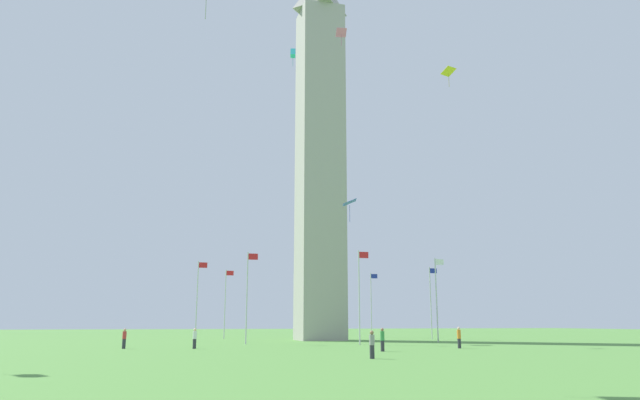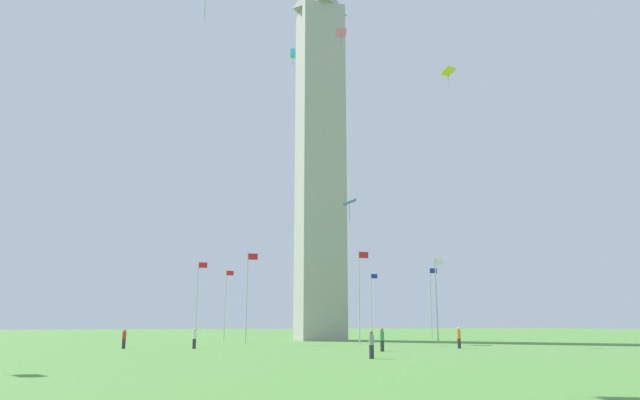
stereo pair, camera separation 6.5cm
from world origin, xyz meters
name	(u,v)px [view 1 (the left image)]	position (x,y,z in m)	size (l,w,h in m)	color
ground_plane	(320,340)	(0.00, 0.00, 0.00)	(260.00, 260.00, 0.00)	#548C3D
obelisk_monument	(320,144)	(0.00, 0.00, 25.13)	(5.53, 5.53, 50.27)	#A8A399
flagpole_n	(431,300)	(15.09, 0.00, 5.06)	(1.12, 0.14, 9.31)	silver
flagpole_ne	(371,302)	(10.68, 10.63, 5.06)	(1.12, 0.14, 9.31)	silver
flagpole_e	(294,303)	(0.05, 15.03, 5.06)	(1.12, 0.14, 9.31)	silver
flagpole_se	(225,301)	(-10.58, 10.63, 5.06)	(1.12, 0.14, 9.31)	silver
flagpole_s	(197,297)	(-14.98, 0.00, 5.06)	(1.12, 0.14, 9.31)	silver
flagpole_sw	(247,294)	(-10.58, -10.63, 5.06)	(1.12, 0.14, 9.31)	silver
flagpole_w	(360,293)	(0.05, -15.03, 5.06)	(1.12, 0.14, 9.31)	silver
flagpole_nw	(437,296)	(10.68, -10.63, 5.06)	(1.12, 0.14, 9.31)	silver
person_white_shirt	(195,339)	(-16.19, -19.72, 0.83)	(0.32, 0.32, 1.67)	#2D2D38
person_green_shirt	(382,340)	(-2.67, -28.12, 0.86)	(0.32, 0.32, 1.74)	#2D2D38
person_gray_shirt	(372,345)	(-6.55, -36.42, 0.83)	(0.32, 0.32, 1.66)	#2D2D38
person_orange_shirt	(459,338)	(5.59, -24.77, 0.88)	(0.32, 0.32, 1.77)	#2D2D38
person_red_shirt	(124,339)	(-21.89, -18.14, 0.82)	(0.32, 0.32, 1.66)	#2D2D38
kite_cyan_box	(293,53)	(-5.74, -9.13, 33.01)	(0.78, 1.05, 2.18)	#33C6D1
kite_blue_diamond	(350,203)	(0.53, -10.66, 15.14)	(1.82, 1.90, 2.52)	blue
kite_pink_diamond	(341,33)	(-2.26, -17.00, 32.03)	(1.21, 1.08, 1.81)	pink
kite_yellow_diamond	(448,72)	(12.67, -12.13, 31.54)	(1.78, 1.71, 2.32)	yellow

